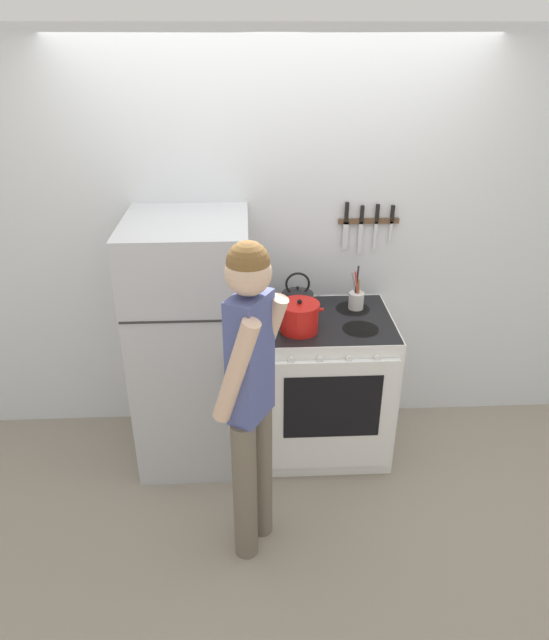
# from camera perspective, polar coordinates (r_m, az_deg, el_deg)

# --- Properties ---
(ground_plane) EXTENTS (14.00, 14.00, 0.00)m
(ground_plane) POSITION_cam_1_polar(r_m,az_deg,el_deg) (4.25, 0.04, -9.20)
(ground_plane) COLOR gray
(wall_back) EXTENTS (10.00, 0.06, 2.55)m
(wall_back) POSITION_cam_1_polar(r_m,az_deg,el_deg) (3.66, 0.02, 7.33)
(wall_back) COLOR silver
(wall_back) RESTS_ON ground_plane
(refrigerator) EXTENTS (0.70, 0.73, 1.58)m
(refrigerator) POSITION_cam_1_polar(r_m,az_deg,el_deg) (3.53, -8.10, -2.49)
(refrigerator) COLOR #B7BABF
(refrigerator) RESTS_ON ground_plane
(stove_range) EXTENTS (0.81, 0.72, 0.94)m
(stove_range) POSITION_cam_1_polar(r_m,az_deg,el_deg) (3.70, 5.00, -6.46)
(stove_range) COLOR white
(stove_range) RESTS_ON ground_plane
(dutch_oven_pot) EXTENTS (0.28, 0.24, 0.20)m
(dutch_oven_pot) POSITION_cam_1_polar(r_m,az_deg,el_deg) (3.31, 2.49, 0.31)
(dutch_oven_pot) COLOR red
(dutch_oven_pot) RESTS_ON stove_range
(tea_kettle) EXTENTS (0.25, 0.20, 0.26)m
(tea_kettle) POSITION_cam_1_polar(r_m,az_deg,el_deg) (3.56, 2.33, 2.12)
(tea_kettle) COLOR black
(tea_kettle) RESTS_ON stove_range
(utensil_jar) EXTENTS (0.10, 0.10, 0.28)m
(utensil_jar) POSITION_cam_1_polar(r_m,az_deg,el_deg) (3.62, 8.17, 2.09)
(utensil_jar) COLOR silver
(utensil_jar) RESTS_ON stove_range
(person) EXTENTS (0.40, 0.43, 1.74)m
(person) POSITION_cam_1_polar(r_m,az_deg,el_deg) (2.72, -2.37, -7.08)
(person) COLOR #6B6051
(person) RESTS_ON ground_plane
(wall_knife_strip) EXTENTS (0.38, 0.03, 0.33)m
(wall_knife_strip) POSITION_cam_1_polar(r_m,az_deg,el_deg) (3.63, 9.31, 9.80)
(wall_knife_strip) COLOR brown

